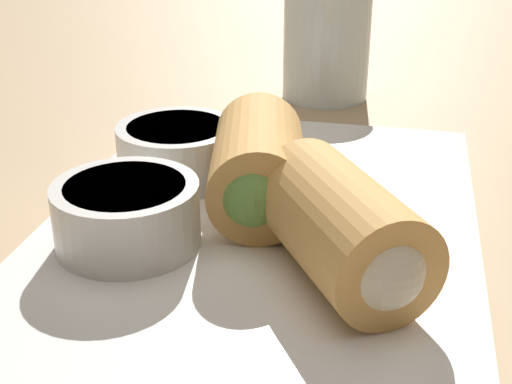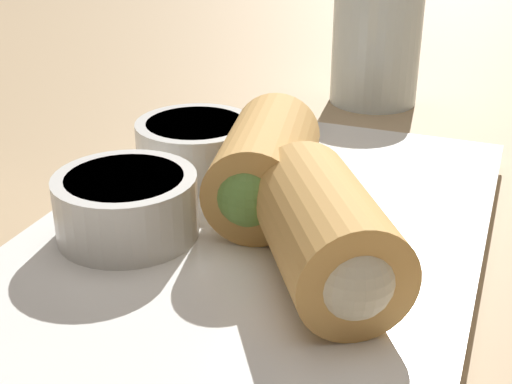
% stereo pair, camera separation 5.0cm
% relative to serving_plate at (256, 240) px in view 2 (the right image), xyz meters
% --- Properties ---
extents(table_surface, '(1.80, 1.40, 0.02)m').
position_rel_serving_plate_xyz_m(table_surface, '(-0.03, -0.00, -0.02)').
color(table_surface, tan).
rests_on(table_surface, ground).
extents(serving_plate, '(0.34, 0.23, 0.01)m').
position_rel_serving_plate_xyz_m(serving_plate, '(0.00, 0.00, 0.00)').
color(serving_plate, white).
rests_on(serving_plate, table_surface).
extents(roll_front_left, '(0.11, 0.07, 0.05)m').
position_rel_serving_plate_xyz_m(roll_front_left, '(0.02, 0.00, 0.03)').
color(roll_front_left, '#DBA356').
rests_on(roll_front_left, serving_plate).
extents(roll_front_right, '(0.11, 0.09, 0.05)m').
position_rel_serving_plate_xyz_m(roll_front_right, '(-0.04, -0.05, 0.03)').
color(roll_front_right, '#DBA356').
rests_on(roll_front_right, serving_plate).
extents(dipping_bowl_near, '(0.07, 0.07, 0.03)m').
position_rel_serving_plate_xyz_m(dipping_bowl_near, '(-0.03, 0.06, 0.03)').
color(dipping_bowl_near, silver).
rests_on(dipping_bowl_near, serving_plate).
extents(dipping_bowl_far, '(0.07, 0.07, 0.03)m').
position_rel_serving_plate_xyz_m(dipping_bowl_far, '(0.05, 0.06, 0.03)').
color(dipping_bowl_far, silver).
rests_on(dipping_bowl_far, serving_plate).
extents(drinking_glass, '(0.07, 0.07, 0.10)m').
position_rel_serving_plate_xyz_m(drinking_glass, '(0.28, 0.00, 0.04)').
color(drinking_glass, silver).
rests_on(drinking_glass, table_surface).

